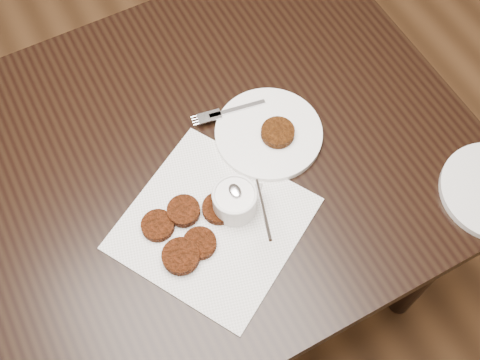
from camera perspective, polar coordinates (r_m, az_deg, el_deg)
name	(u,v)px	position (r m, az deg, el deg)	size (l,w,h in m)	color
floor	(212,321)	(1.79, -2.78, -13.49)	(4.00, 4.00, 0.00)	brown
table	(167,250)	(1.47, -7.14, -6.81)	(1.29, 0.83, 0.75)	black
napkin	(213,223)	(1.07, -2.62, -4.24)	(0.30, 0.30, 0.00)	white
sauce_ramekin	(235,193)	(1.03, -0.53, -1.32)	(0.11, 0.11, 0.12)	silver
patty_cluster	(192,232)	(1.05, -4.72, -5.04)	(0.22, 0.22, 0.02)	#62220C
plate_with_patty	(269,131)	(1.15, 2.81, 4.74)	(0.21, 0.21, 0.03)	white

